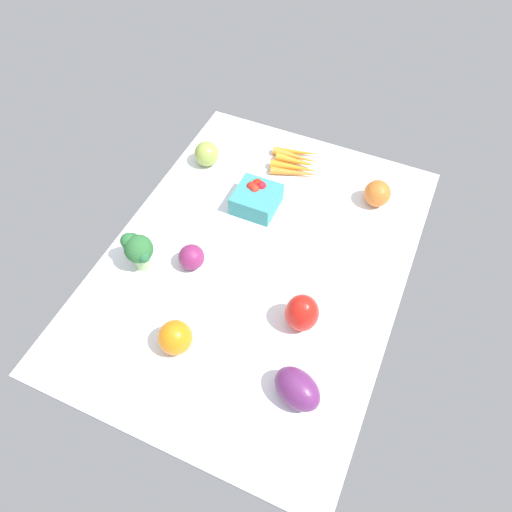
{
  "coord_description": "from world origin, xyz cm",
  "views": [
    {
      "loc": [
        -69.27,
        -30.77,
        106.69
      ],
      "look_at": [
        0.0,
        0.0,
        4.0
      ],
      "focal_mm": 34.3,
      "sensor_mm": 36.0,
      "label": 1
    }
  ],
  "objects_px": {
    "carrot_bunch": "(296,162)",
    "eggplant": "(297,389)",
    "bell_pepper_orange": "(175,337)",
    "heirloom_tomato_green": "(207,154)",
    "berry_basket": "(256,198)",
    "broccoli_head": "(138,249)",
    "red_onion_near_basket": "(191,257)",
    "heirloom_tomato_orange": "(377,193)",
    "bell_pepper_red": "(302,313)"
  },
  "relations": [
    {
      "from": "bell_pepper_orange",
      "to": "heirloom_tomato_orange",
      "type": "height_order",
      "value": "bell_pepper_orange"
    },
    {
      "from": "berry_basket",
      "to": "carrot_bunch",
      "type": "height_order",
      "value": "berry_basket"
    },
    {
      "from": "bell_pepper_red",
      "to": "berry_basket",
      "type": "xyz_separation_m",
      "value": [
        0.31,
        0.25,
        -0.02
      ]
    },
    {
      "from": "berry_basket",
      "to": "heirloom_tomato_orange",
      "type": "bearing_deg",
      "value": -64.09
    },
    {
      "from": "heirloom_tomato_orange",
      "to": "carrot_bunch",
      "type": "distance_m",
      "value": 0.27
    },
    {
      "from": "berry_basket",
      "to": "carrot_bunch",
      "type": "distance_m",
      "value": 0.21
    },
    {
      "from": "heirloom_tomato_orange",
      "to": "eggplant",
      "type": "distance_m",
      "value": 0.63
    },
    {
      "from": "broccoli_head",
      "to": "heirloom_tomato_orange",
      "type": "xyz_separation_m",
      "value": [
        0.46,
        -0.5,
        -0.03
      ]
    },
    {
      "from": "berry_basket",
      "to": "carrot_bunch",
      "type": "xyz_separation_m",
      "value": [
        0.2,
        -0.04,
        -0.02
      ]
    },
    {
      "from": "broccoli_head",
      "to": "heirloom_tomato_orange",
      "type": "relative_size",
      "value": 1.41
    },
    {
      "from": "bell_pepper_orange",
      "to": "eggplant",
      "type": "distance_m",
      "value": 0.3
    },
    {
      "from": "bell_pepper_orange",
      "to": "carrot_bunch",
      "type": "bearing_deg",
      "value": -2.87
    },
    {
      "from": "carrot_bunch",
      "to": "eggplant",
      "type": "xyz_separation_m",
      "value": [
        -0.68,
        -0.26,
        0.03
      ]
    },
    {
      "from": "red_onion_near_basket",
      "to": "carrot_bunch",
      "type": "distance_m",
      "value": 0.47
    },
    {
      "from": "broccoli_head",
      "to": "carrot_bunch",
      "type": "relative_size",
      "value": 0.6
    },
    {
      "from": "heirloom_tomato_orange",
      "to": "red_onion_near_basket",
      "type": "bearing_deg",
      "value": 137.37
    },
    {
      "from": "broccoli_head",
      "to": "red_onion_near_basket",
      "type": "xyz_separation_m",
      "value": [
        0.05,
        -0.12,
        -0.03
      ]
    },
    {
      "from": "bell_pepper_orange",
      "to": "eggplant",
      "type": "height_order",
      "value": "bell_pepper_orange"
    },
    {
      "from": "bell_pepper_red",
      "to": "eggplant",
      "type": "xyz_separation_m",
      "value": [
        -0.17,
        -0.06,
        -0.01
      ]
    },
    {
      "from": "broccoli_head",
      "to": "carrot_bunch",
      "type": "height_order",
      "value": "broccoli_head"
    },
    {
      "from": "carrot_bunch",
      "to": "eggplant",
      "type": "relative_size",
      "value": 1.58
    },
    {
      "from": "bell_pepper_orange",
      "to": "berry_basket",
      "type": "bearing_deg",
      "value": 1.24
    },
    {
      "from": "red_onion_near_basket",
      "to": "heirloom_tomato_orange",
      "type": "distance_m",
      "value": 0.56
    },
    {
      "from": "red_onion_near_basket",
      "to": "heirloom_tomato_green",
      "type": "distance_m",
      "value": 0.39
    },
    {
      "from": "berry_basket",
      "to": "eggplant",
      "type": "height_order",
      "value": "eggplant"
    },
    {
      "from": "bell_pepper_orange",
      "to": "carrot_bunch",
      "type": "height_order",
      "value": "bell_pepper_orange"
    },
    {
      "from": "bell_pepper_orange",
      "to": "berry_basket",
      "type": "height_order",
      "value": "bell_pepper_orange"
    },
    {
      "from": "heirloom_tomato_orange",
      "to": "heirloom_tomato_green",
      "type": "height_order",
      "value": "same"
    },
    {
      "from": "carrot_bunch",
      "to": "eggplant",
      "type": "distance_m",
      "value": 0.73
    },
    {
      "from": "bell_pepper_orange",
      "to": "carrot_bunch",
      "type": "xyz_separation_m",
      "value": [
        0.68,
        -0.03,
        -0.03
      ]
    },
    {
      "from": "heirloom_tomato_orange",
      "to": "berry_basket",
      "type": "distance_m",
      "value": 0.34
    },
    {
      "from": "bell_pepper_orange",
      "to": "heirloom_tomato_orange",
      "type": "relative_size",
      "value": 1.1
    },
    {
      "from": "berry_basket",
      "to": "heirloom_tomato_green",
      "type": "bearing_deg",
      "value": 64.36
    },
    {
      "from": "carrot_bunch",
      "to": "bell_pepper_orange",
      "type": "bearing_deg",
      "value": 177.13
    },
    {
      "from": "eggplant",
      "to": "broccoli_head",
      "type": "bearing_deg",
      "value": -176.62
    },
    {
      "from": "bell_pepper_orange",
      "to": "berry_basket",
      "type": "distance_m",
      "value": 0.48
    },
    {
      "from": "carrot_bunch",
      "to": "broccoli_head",
      "type": "bearing_deg",
      "value": 155.53
    },
    {
      "from": "bell_pepper_orange",
      "to": "berry_basket",
      "type": "xyz_separation_m",
      "value": [
        0.48,
        0.01,
        -0.01
      ]
    },
    {
      "from": "carrot_bunch",
      "to": "heirloom_tomato_green",
      "type": "height_order",
      "value": "heirloom_tomato_green"
    },
    {
      "from": "bell_pepper_orange",
      "to": "heirloom_tomato_orange",
      "type": "bearing_deg",
      "value": -25.35
    },
    {
      "from": "bell_pepper_red",
      "to": "broccoli_head",
      "type": "bearing_deg",
      "value": 90.56
    },
    {
      "from": "bell_pepper_red",
      "to": "berry_basket",
      "type": "distance_m",
      "value": 0.4
    },
    {
      "from": "bell_pepper_red",
      "to": "berry_basket",
      "type": "bearing_deg",
      "value": 39.39
    },
    {
      "from": "broccoli_head",
      "to": "red_onion_near_basket",
      "type": "distance_m",
      "value": 0.14
    },
    {
      "from": "bell_pepper_red",
      "to": "heirloom_tomato_orange",
      "type": "bearing_deg",
      "value": -6.96
    },
    {
      "from": "berry_basket",
      "to": "bell_pepper_orange",
      "type": "bearing_deg",
      "value": -178.76
    },
    {
      "from": "broccoli_head",
      "to": "carrot_bunch",
      "type": "bearing_deg",
      "value": -24.47
    },
    {
      "from": "broccoli_head",
      "to": "eggplant",
      "type": "height_order",
      "value": "broccoli_head"
    },
    {
      "from": "red_onion_near_basket",
      "to": "carrot_bunch",
      "type": "xyz_separation_m",
      "value": [
        0.46,
        -0.11,
        -0.02
      ]
    },
    {
      "from": "bell_pepper_red",
      "to": "red_onion_near_basket",
      "type": "bearing_deg",
      "value": 81.38
    }
  ]
}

